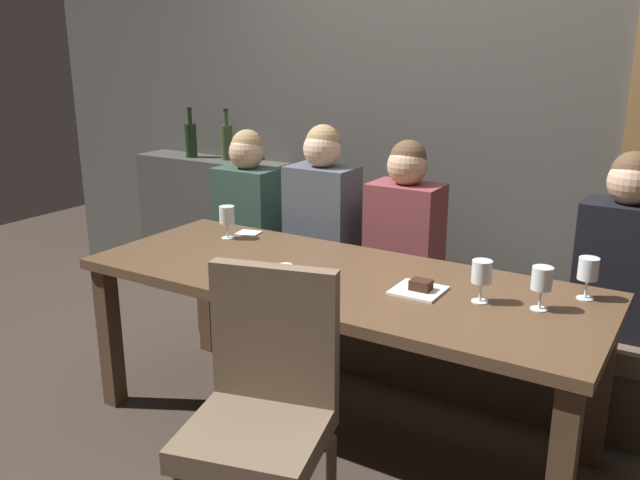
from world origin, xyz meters
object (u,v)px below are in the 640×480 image
at_px(dessert_plate, 420,288).
at_px(espresso_cup, 285,273).
at_px(wine_glass_center_front, 227,216).
at_px(wine_glass_near_left, 542,281).
at_px(wine_bottle_dark_red, 191,139).
at_px(chair_near_side, 264,397).
at_px(wine_bottle_pale_label, 227,141).
at_px(wine_glass_near_right, 588,271).
at_px(diner_redhead, 248,199).
at_px(banquette_bench, 402,329).
at_px(diner_bearded, 322,206).
at_px(wine_glass_far_right, 482,273).
at_px(diner_far_end, 405,220).
at_px(dining_table, 336,295).
at_px(diner_near_end, 623,249).

bearing_deg(dessert_plate, espresso_cup, -163.31).
relative_size(wine_glass_center_front, wine_glass_near_left, 1.00).
bearing_deg(espresso_cup, wine_glass_center_front, 149.16).
relative_size(wine_bottle_dark_red, espresso_cup, 2.72).
bearing_deg(chair_near_side, wine_bottle_pale_label, 131.52).
height_order(wine_bottle_pale_label, wine_glass_near_right, wine_bottle_pale_label).
bearing_deg(diner_redhead, banquette_bench, 0.01).
xyz_separation_m(diner_bearded, wine_bottle_dark_red, (-1.22, 0.34, 0.23)).
bearing_deg(wine_glass_center_front, wine_glass_near_right, 2.30).
bearing_deg(wine_bottle_pale_label, diner_bearded, -22.05).
bearing_deg(wine_glass_far_right, dessert_plate, -175.81).
bearing_deg(wine_glass_far_right, wine_bottle_dark_red, 156.81).
relative_size(wine_bottle_dark_red, wine_glass_near_left, 1.99).
relative_size(diner_bearded, diner_far_end, 1.07).
bearing_deg(dining_table, diner_far_end, 91.16).
bearing_deg(dessert_plate, wine_bottle_dark_red, 154.07).
relative_size(diner_far_end, diner_near_end, 0.96).
bearing_deg(banquette_bench, diner_far_end, 128.17).
distance_m(diner_bearded, wine_glass_far_right, 1.27).
xyz_separation_m(banquette_bench, wine_bottle_pale_label, (-1.43, 0.36, 0.84)).
bearing_deg(wine_glass_far_right, diner_bearded, 149.20).
relative_size(wine_glass_near_left, wine_glass_far_right, 1.00).
bearing_deg(dessert_plate, wine_bottle_pale_label, 149.75).
height_order(diner_bearded, wine_glass_center_front, diner_bearded).
bearing_deg(wine_glass_far_right, banquette_bench, 132.09).
height_order(diner_near_end, wine_glass_near_right, diner_near_end).
relative_size(diner_redhead, wine_bottle_pale_label, 2.33).
bearing_deg(diner_near_end, wine_glass_center_front, -163.64).
xyz_separation_m(chair_near_side, wine_glass_far_right, (0.47, 0.74, 0.30)).
bearing_deg(wine_bottle_pale_label, wine_glass_center_front, -51.28).
distance_m(wine_bottle_dark_red, wine_glass_far_right, 2.52).
distance_m(banquette_bench, wine_glass_center_front, 1.09).
bearing_deg(wine_glass_near_left, diner_bearded, 154.91).
distance_m(banquette_bench, diner_bearded, 0.78).
distance_m(chair_near_side, diner_redhead, 1.84).
xyz_separation_m(diner_near_end, wine_glass_far_right, (-0.40, -0.69, 0.03)).
relative_size(diner_bearded, wine_glass_center_front, 5.02).
bearing_deg(diner_bearded, diner_near_end, 1.43).
bearing_deg(dining_table, wine_glass_near_left, 4.29).
bearing_deg(diner_far_end, diner_bearded, -174.19).
height_order(diner_near_end, dessert_plate, diner_near_end).
bearing_deg(dessert_plate, diner_redhead, 153.12).
bearing_deg(banquette_bench, dessert_plate, -61.66).
height_order(diner_bearded, espresso_cup, diner_bearded).
bearing_deg(espresso_cup, chair_near_side, -62.31).
bearing_deg(wine_glass_far_right, diner_redhead, 157.15).
bearing_deg(wine_bottle_pale_label, chair_near_side, -48.48).
height_order(wine_bottle_dark_red, wine_glass_center_front, wine_bottle_dark_red).
bearing_deg(dining_table, wine_bottle_dark_red, 149.22).
bearing_deg(dining_table, banquette_bench, 90.00).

